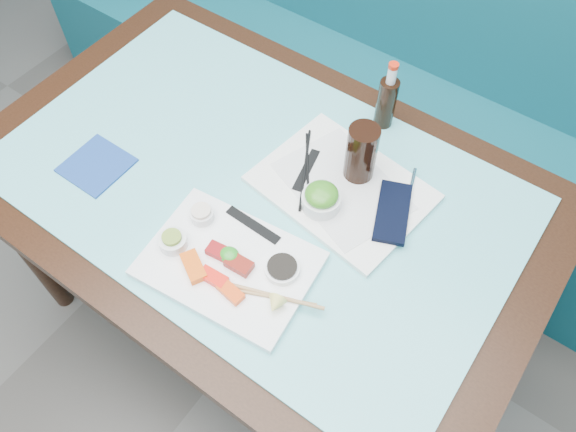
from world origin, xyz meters
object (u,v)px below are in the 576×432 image
Objects in this scene: dining_table at (258,205)px; cola_glass at (361,153)px; blue_napkin at (97,165)px; cola_bottle_body at (386,103)px; booth_bench at (401,97)px; serving_tray at (342,188)px; seaweed_bowl at (321,201)px; sashimi_plate at (229,264)px.

dining_table is 0.30m from cola_glass.
dining_table is at bearing 27.75° from blue_napkin.
cola_bottle_body is 0.96× the size of blue_napkin.
serving_tray is at bearing -76.58° from booth_bench.
seaweed_bowl is 0.63× the size of blue_napkin.
cola_bottle_body is at bearing 101.99° from cola_glass.
blue_napkin is at bearing -143.54° from serving_tray.
cola_glass is at bearing 69.24° from sashimi_plate.
cola_glass is 1.03× the size of blue_napkin.
booth_bench is 1.13m from sashimi_plate.
serving_tray is 2.66× the size of blue_napkin.
sashimi_plate is 0.39m from cola_glass.
cola_glass reaches higher than cola_bottle_body.
booth_bench reaches higher than sashimi_plate.
serving_tray is at bearing 30.08° from dining_table.
booth_bench is at bearing 101.54° from seaweed_bowl.
sashimi_plate is at bearing -95.78° from cola_bottle_body.
serving_tray is (0.18, 0.10, 0.10)m from dining_table.
sashimi_plate is 3.95× the size of seaweed_bowl.
sashimi_plate is at bearing -107.72° from seaweed_bowl.
dining_table is 9.69× the size of blue_napkin.
dining_table is 0.21m from seaweed_bowl.
dining_table is (0.00, -0.84, 0.29)m from booth_bench.
dining_table is at bearing -170.79° from seaweed_bowl.
serving_tray is 0.60m from blue_napkin.
sashimi_plate is 2.40× the size of cola_glass.
sashimi_plate is 0.93× the size of serving_tray.
booth_bench is 0.85m from serving_tray.
booth_bench is 21.67× the size of cola_bottle_body.
seaweed_bowl is at bearing -78.46° from booth_bench.
blue_napkin is at bearing -152.25° from dining_table.
cola_glass is at bearing 87.62° from serving_tray.
booth_bench is 20.77× the size of blue_napkin.
booth_bench is 0.69m from cola_bottle_body.
blue_napkin reaches higher than dining_table.
seaweed_bowl reaches higher than sashimi_plate.
cola_bottle_body is 0.73m from blue_napkin.
seaweed_bowl reaches higher than serving_tray.
booth_bench reaches higher than dining_table.
blue_napkin is at bearing -147.52° from cola_glass.
cola_bottle_body reaches higher than sashimi_plate.
dining_table is 3.64× the size of serving_tray.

